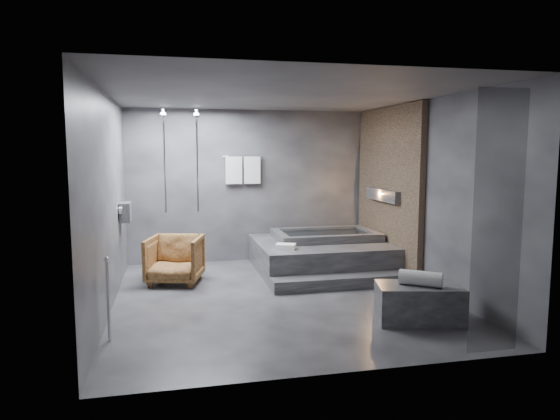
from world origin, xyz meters
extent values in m
plane|color=#29292B|center=(0.00, 0.00, 0.00)|extent=(5.00, 5.00, 0.00)
cube|color=#444446|center=(0.00, 0.00, 2.80)|extent=(4.50, 5.00, 0.04)
cube|color=#323236|center=(0.00, 2.50, 1.40)|extent=(4.50, 0.04, 2.80)
cube|color=#323236|center=(0.00, -2.50, 1.40)|extent=(4.50, 0.04, 2.80)
cube|color=#323236|center=(-2.25, 0.00, 1.40)|extent=(0.04, 5.00, 2.80)
cube|color=#323236|center=(2.25, 0.00, 1.40)|extent=(0.04, 5.00, 2.80)
cube|color=#A07F5E|center=(2.19, 1.25, 1.40)|extent=(0.10, 2.40, 2.78)
cube|color=#FF9938|center=(2.11, 1.25, 1.30)|extent=(0.14, 1.20, 0.20)
cube|color=slate|center=(-2.16, 1.40, 1.10)|extent=(0.16, 0.42, 0.30)
imported|color=beige|center=(-2.15, 1.30, 1.05)|extent=(0.08, 0.08, 0.21)
imported|color=beige|center=(-2.15, 1.50, 1.03)|extent=(0.07, 0.07, 0.15)
cylinder|color=silver|center=(-1.00, 2.05, 1.90)|extent=(0.04, 0.04, 1.80)
cylinder|color=silver|center=(-1.55, 2.05, 1.90)|extent=(0.04, 0.04, 1.80)
cylinder|color=silver|center=(-0.15, 2.44, 1.95)|extent=(0.75, 0.02, 0.02)
cube|color=white|center=(-0.32, 2.42, 1.70)|extent=(0.30, 0.06, 0.50)
cube|color=white|center=(0.02, 2.42, 1.70)|extent=(0.30, 0.06, 0.50)
cylinder|color=silver|center=(-2.15, -1.20, 0.45)|extent=(0.04, 0.04, 0.90)
cube|color=black|center=(1.65, -2.45, 1.35)|extent=(0.55, 0.01, 2.60)
cube|color=#2D2D2F|center=(1.05, 1.45, 0.25)|extent=(2.20, 2.00, 0.50)
cube|color=#2D2D2F|center=(1.05, 0.27, 0.09)|extent=(2.20, 0.36, 0.18)
cube|color=#2E2E31|center=(1.44, -1.35, 0.23)|extent=(1.10, 0.77, 0.45)
imported|color=#472911|center=(-1.42, 1.09, 0.37)|extent=(0.98, 0.99, 0.74)
cylinder|color=silver|center=(1.43, -1.38, 0.54)|extent=(0.51, 0.44, 0.18)
cube|color=white|center=(0.31, 0.91, 0.54)|extent=(0.36, 0.32, 0.08)
camera|label=1|loc=(-1.47, -6.69, 2.05)|focal=32.00mm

